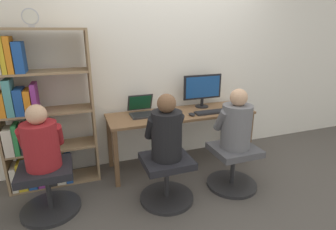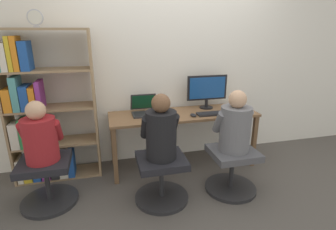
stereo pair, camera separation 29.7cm
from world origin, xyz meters
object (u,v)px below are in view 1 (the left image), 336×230
at_px(office_chair_side, 48,187).
at_px(keyboard, 211,112).
at_px(desk_clock, 30,17).
at_px(person_near_shelf, 41,141).
at_px(person_at_laptop, 166,131).
at_px(laptop, 143,111).
at_px(desktop_monitor, 203,89).
at_px(bookshelf, 35,122).
at_px(person_at_monitor, 236,123).
at_px(office_chair_left, 233,165).
at_px(office_chair_right, 167,177).

bearing_deg(office_chair_side, keyboard, 8.96).
height_order(desk_clock, person_near_shelf, desk_clock).
bearing_deg(person_at_laptop, keyboard, 33.53).
distance_m(laptop, office_chair_side, 1.30).
xyz_separation_m(desktop_monitor, keyboard, (-0.01, -0.28, -0.23)).
distance_m(bookshelf, desk_clock, 1.04).
xyz_separation_m(desktop_monitor, person_near_shelf, (-1.90, -0.57, -0.21)).
bearing_deg(person_at_laptop, person_at_monitor, -1.10).
distance_m(desktop_monitor, office_chair_side, 2.10).
xyz_separation_m(laptop, bookshelf, (-1.17, -0.01, 0.01)).
xyz_separation_m(person_at_monitor, person_at_laptop, (-0.77, 0.01, 0.01)).
height_order(desktop_monitor, keyboard, desktop_monitor).
bearing_deg(desktop_monitor, office_chair_left, -90.86).
height_order(desktop_monitor, desk_clock, desk_clock).
xyz_separation_m(laptop, person_at_laptop, (0.04, -0.74, 0.00)).
xyz_separation_m(laptop, office_chair_side, (-1.08, -0.53, -0.49)).
bearing_deg(desktop_monitor, person_near_shelf, -163.22).
distance_m(office_chair_left, bookshelf, 2.18).
distance_m(office_chair_left, person_near_shelf, 1.96).
bearing_deg(person_near_shelf, office_chair_side, -90.00).
bearing_deg(laptop, person_near_shelf, -154.14).
xyz_separation_m(office_chair_left, person_near_shelf, (-1.89, 0.24, 0.47)).
bearing_deg(desk_clock, person_at_monitor, -19.68).
bearing_deg(keyboard, office_chair_right, -146.23).
distance_m(bookshelf, person_near_shelf, 0.52).
relative_size(desktop_monitor, person_at_laptop, 0.82).
bearing_deg(desktop_monitor, office_chair_right, -134.55).
relative_size(desktop_monitor, desk_clock, 3.13).
bearing_deg(person_near_shelf, bookshelf, 100.23).
relative_size(laptop, office_chair_left, 0.60).
bearing_deg(keyboard, desk_clock, 175.72).
relative_size(laptop, person_near_shelf, 0.56).
xyz_separation_m(office_chair_left, desk_clock, (-1.87, 0.67, 1.53)).
relative_size(desktop_monitor, office_chair_right, 0.96).
bearing_deg(office_chair_right, person_near_shelf, 168.66).
bearing_deg(laptop, office_chair_side, -153.96).
bearing_deg(desk_clock, laptop, 4.78).
relative_size(desktop_monitor, office_chair_side, 0.96).
distance_m(desktop_monitor, office_chair_left, 1.06).
distance_m(keyboard, person_at_laptop, 0.93).
bearing_deg(office_chair_side, person_at_laptop, -10.89).
bearing_deg(person_at_monitor, office_chair_side, 173.07).
bearing_deg(person_at_laptop, bookshelf, 148.85).
bearing_deg(laptop, bookshelf, -179.51).
distance_m(laptop, office_chair_right, 0.90).
relative_size(office_chair_right, person_at_laptop, 0.86).
xyz_separation_m(office_chair_left, bookshelf, (-1.98, 0.75, 0.50)).
bearing_deg(person_at_laptop, desktop_monitor, 45.28).
xyz_separation_m(keyboard, person_at_monitor, (-0.00, -0.53, 0.03)).
height_order(laptop, person_at_laptop, person_at_laptop).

